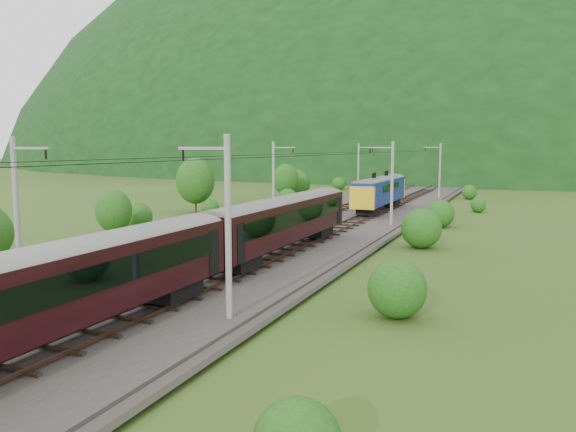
% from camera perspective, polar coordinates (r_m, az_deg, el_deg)
% --- Properties ---
extents(ground, '(600.00, 600.00, 0.00)m').
position_cam_1_polar(ground, '(28.62, -17.04, -9.01)').
color(ground, '#2F4B17').
rests_on(ground, ground).
extents(railbed, '(14.00, 220.00, 0.30)m').
position_cam_1_polar(railbed, '(36.55, -6.92, -5.03)').
color(railbed, '#38332D').
rests_on(railbed, ground).
extents(track_left, '(2.40, 220.00, 0.27)m').
position_cam_1_polar(track_left, '(37.74, -10.09, -4.36)').
color(track_left, brown).
rests_on(track_left, railbed).
extents(track_right, '(2.40, 220.00, 0.27)m').
position_cam_1_polar(track_right, '(35.39, -3.54, -5.02)').
color(track_right, brown).
rests_on(track_right, railbed).
extents(catenary_left, '(2.54, 192.28, 8.00)m').
position_cam_1_polar(catenary_left, '(58.24, -1.42, 3.83)').
color(catenary_left, gray).
rests_on(catenary_left, railbed).
extents(catenary_right, '(2.54, 192.28, 8.00)m').
position_cam_1_polar(catenary_right, '(54.35, 10.44, 3.48)').
color(catenary_right, gray).
rests_on(catenary_right, railbed).
extents(overhead_wires, '(4.83, 198.00, 0.03)m').
position_cam_1_polar(overhead_wires, '(35.76, -7.08, 5.93)').
color(overhead_wires, black).
rests_on(overhead_wires, ground).
extents(mountain_main, '(504.00, 360.00, 244.00)m').
position_cam_1_polar(mountain_main, '(281.64, 19.39, 5.06)').
color(mountain_main, black).
rests_on(mountain_main, ground).
extents(mountain_ridge, '(336.00, 280.00, 132.00)m').
position_cam_1_polar(mountain_ridge, '(349.41, -0.29, 5.76)').
color(mountain_ridge, black).
rests_on(mountain_ridge, ground).
extents(hazard_post_near, '(0.14, 0.14, 1.36)m').
position_cam_1_polar(hazard_post_near, '(68.43, 7.18, 1.30)').
color(hazard_post_near, red).
rests_on(hazard_post_near, railbed).
extents(hazard_post_far, '(0.14, 0.14, 1.34)m').
position_cam_1_polar(hazard_post_far, '(84.05, 10.81, 2.28)').
color(hazard_post_far, red).
rests_on(hazard_post_far, railbed).
extents(signal, '(0.22, 0.22, 1.99)m').
position_cam_1_polar(signal, '(66.95, 3.17, 1.63)').
color(signal, black).
rests_on(signal, railbed).
extents(vegetation_left, '(12.44, 142.71, 6.55)m').
position_cam_1_polar(vegetation_left, '(45.94, -23.68, 0.05)').
color(vegetation_left, '#1B4F15').
rests_on(vegetation_left, ground).
extents(vegetation_right, '(5.29, 110.85, 2.79)m').
position_cam_1_polar(vegetation_right, '(32.48, 10.89, -4.79)').
color(vegetation_right, '#1B4F15').
rests_on(vegetation_right, ground).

